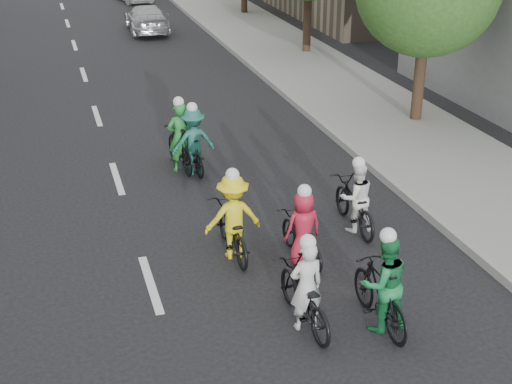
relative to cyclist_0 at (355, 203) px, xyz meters
name	(u,v)px	position (x,y,z in m)	size (l,w,h in m)	color
ground	(151,284)	(-4.34, -0.97, -0.58)	(120.00, 120.00, 0.00)	black
sidewalk_right	(343,92)	(3.66, 9.03, -0.50)	(4.00, 80.00, 0.15)	gray
curb_right	(287,96)	(1.71, 9.03, -0.49)	(0.18, 80.00, 0.18)	#999993
cyclist_0	(355,203)	(0.00, 0.00, 0.00)	(0.71, 1.94, 1.59)	black
cyclist_1	(193,146)	(-2.49, 3.86, 0.12)	(1.12, 1.56, 1.78)	black
cyclist_2	(382,290)	(-1.02, -3.29, 0.10)	(0.81, 1.83, 1.79)	black
cyclist_3	(180,144)	(-2.75, 4.18, 0.07)	(0.73, 1.88, 1.86)	black
cyclist_4	(232,224)	(-2.66, -0.35, 0.08)	(1.08, 1.90, 1.80)	black
cyclist_5	(302,234)	(-1.48, -0.93, -0.03)	(0.74, 1.74, 1.58)	black
cyclist_6	(304,294)	(-2.17, -2.90, -0.02)	(0.77, 1.94, 1.67)	black
follow_car_lead	(147,19)	(-0.95, 20.89, 0.02)	(1.69, 4.16, 1.21)	#B0AFB4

